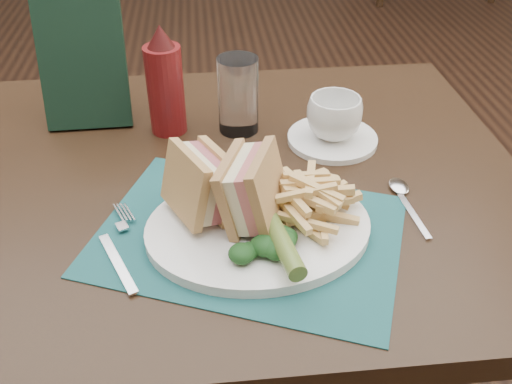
# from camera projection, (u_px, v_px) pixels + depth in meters

# --- Properties ---
(floor) EXTENTS (7.00, 7.00, 0.00)m
(floor) POSITION_uv_depth(u_px,v_px,m) (228.00, 286.00, 1.72)
(floor) COLOR black
(floor) RESTS_ON ground
(table_main) EXTENTS (0.90, 0.75, 0.75)m
(table_main) POSITION_uv_depth(u_px,v_px,m) (238.00, 333.00, 1.10)
(table_main) COLOR black
(table_main) RESTS_ON ground
(placemat) EXTENTS (0.47, 0.41, 0.00)m
(placemat) POSITION_uv_depth(u_px,v_px,m) (249.00, 235.00, 0.76)
(placemat) COLOR #184C4E
(placemat) RESTS_ON table_main
(plate) EXTENTS (0.32, 0.26, 0.01)m
(plate) POSITION_uv_depth(u_px,v_px,m) (258.00, 228.00, 0.76)
(plate) COLOR white
(plate) RESTS_ON placemat
(sandwich_half_a) EXTENTS (0.11, 0.12, 0.10)m
(sandwich_half_a) POSITION_uv_depth(u_px,v_px,m) (185.00, 188.00, 0.73)
(sandwich_half_a) COLOR tan
(sandwich_half_a) RESTS_ON plate
(sandwich_half_b) EXTENTS (0.11, 0.12, 0.10)m
(sandwich_half_b) POSITION_uv_depth(u_px,v_px,m) (237.00, 186.00, 0.73)
(sandwich_half_b) COLOR tan
(sandwich_half_b) RESTS_ON plate
(kale_garnish) EXTENTS (0.11, 0.08, 0.03)m
(kale_garnish) POSITION_uv_depth(u_px,v_px,m) (267.00, 243.00, 0.70)
(kale_garnish) COLOR #133515
(kale_garnish) RESTS_ON plate
(pickle_spear) EXTENTS (0.04, 0.12, 0.03)m
(pickle_spear) POSITION_uv_depth(u_px,v_px,m) (282.00, 242.00, 0.69)
(pickle_spear) COLOR #506A28
(pickle_spear) RESTS_ON plate
(fries_pile) EXTENTS (0.18, 0.20, 0.06)m
(fries_pile) POSITION_uv_depth(u_px,v_px,m) (308.00, 195.00, 0.75)
(fries_pile) COLOR #DCB56E
(fries_pile) RESTS_ON plate
(fork) EXTENTS (0.10, 0.17, 0.01)m
(fork) POSITION_uv_depth(u_px,v_px,m) (119.00, 245.00, 0.73)
(fork) COLOR silver
(fork) RESTS_ON placemat
(spoon) EXTENTS (0.05, 0.15, 0.01)m
(spoon) POSITION_uv_depth(u_px,v_px,m) (408.00, 204.00, 0.81)
(spoon) COLOR silver
(spoon) RESTS_ON table_main
(saucer) EXTENTS (0.19, 0.19, 0.01)m
(saucer) POSITION_uv_depth(u_px,v_px,m) (332.00, 139.00, 0.95)
(saucer) COLOR white
(saucer) RESTS_ON table_main
(coffee_cup) EXTENTS (0.11, 0.11, 0.07)m
(coffee_cup) POSITION_uv_depth(u_px,v_px,m) (334.00, 117.00, 0.93)
(coffee_cup) COLOR white
(coffee_cup) RESTS_ON saucer
(drinking_glass) EXTENTS (0.08, 0.08, 0.13)m
(drinking_glass) POSITION_uv_depth(u_px,v_px,m) (238.00, 95.00, 0.95)
(drinking_glass) COLOR white
(drinking_glass) RESTS_ON table_main
(ketchup_bottle) EXTENTS (0.06, 0.06, 0.19)m
(ketchup_bottle) POSITION_uv_depth(u_px,v_px,m) (165.00, 80.00, 0.93)
(ketchup_bottle) COLOR #5D1011
(ketchup_bottle) RESTS_ON table_main
(check_presenter) EXTENTS (0.14, 0.09, 0.23)m
(check_presenter) POSITION_uv_depth(u_px,v_px,m) (82.00, 59.00, 0.95)
(check_presenter) COLOR black
(check_presenter) RESTS_ON table_main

